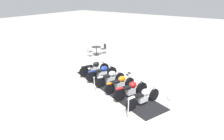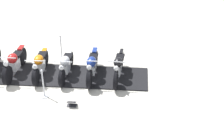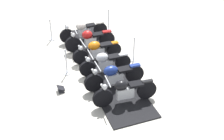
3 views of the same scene
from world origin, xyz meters
name	(u,v)px [view 3 (image 3 of 3)]	position (x,y,z in m)	size (l,w,h in m)	color
ground_plane	(101,66)	(0.00, 0.00, 0.00)	(80.00, 80.00, 0.00)	beige
display_platform	(101,66)	(0.00, 0.00, 0.02)	(7.17, 1.65, 0.04)	black
motorcycle_cream	(83,30)	(-2.34, 0.83, 0.51)	(0.89, 2.22, 0.97)	black
motorcycle_maroon	(90,39)	(-1.41, 0.50, 0.51)	(1.06, 2.11, 1.02)	black
motorcycle_copper	(97,50)	(-0.48, 0.15, 0.49)	(0.95, 2.03, 0.92)	black
motorcycle_chrome	(104,62)	(0.45, -0.21, 0.50)	(1.02, 1.96, 0.92)	black
motorcycle_navy	(114,75)	(1.39, -0.55, 0.52)	(1.01, 2.17, 1.01)	black
motorcycle_black	(124,91)	(2.32, -0.90, 0.53)	(1.06, 2.08, 1.01)	black
stanchion_right_front	(51,33)	(-3.35, -0.26, 0.32)	(0.33, 0.33, 1.03)	silver
stanchion_right_mid	(66,66)	(-0.49, -1.33, 0.35)	(0.33, 0.33, 1.07)	silver
stanchion_left_front	(109,24)	(-2.36, 2.39, 0.34)	(0.35, 0.35, 1.10)	silver
stanchion_left_mid	(134,53)	(0.49, 1.33, 0.34)	(0.33, 0.33, 1.07)	silver
info_placard	(61,89)	(0.33, -2.14, 0.07)	(0.38, 0.34, 0.22)	#333338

